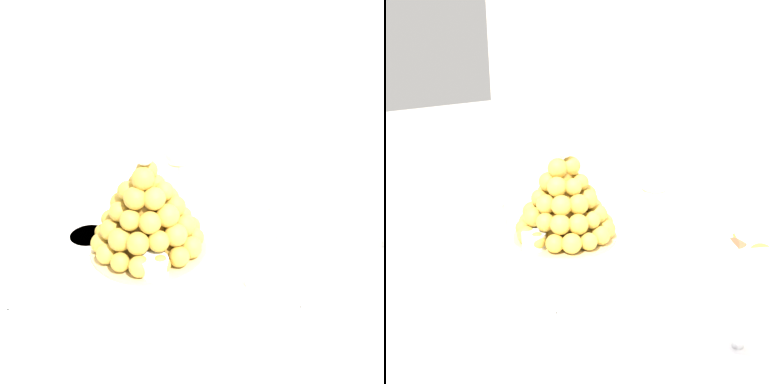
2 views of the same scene
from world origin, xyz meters
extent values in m
cylinder|color=brown|center=(-0.60, 0.38, 0.37)|extent=(0.04, 0.04, 0.73)
cube|color=brown|center=(0.00, 0.00, 0.74)|extent=(1.32, 0.88, 0.02)
cube|color=white|center=(0.00, 0.00, 0.75)|extent=(1.38, 0.94, 0.00)
cube|color=white|center=(0.00, 0.47, 0.58)|extent=(1.38, 0.01, 0.35)
cube|color=white|center=(-0.69, 0.00, 0.58)|extent=(0.01, 0.94, 0.35)
cube|color=white|center=(-0.23, 0.05, 0.76)|extent=(0.54, 0.38, 0.01)
cube|color=white|center=(-0.23, -0.14, 0.77)|extent=(0.54, 0.01, 0.02)
cube|color=white|center=(-0.23, 0.24, 0.77)|extent=(0.54, 0.01, 0.02)
cube|color=white|center=(-0.50, 0.05, 0.77)|extent=(0.01, 0.38, 0.02)
cube|color=white|center=(0.04, 0.05, 0.77)|extent=(0.01, 0.38, 0.02)
cylinder|color=white|center=(-0.23, 0.05, 0.76)|extent=(0.35, 0.35, 0.00)
cylinder|color=tan|center=(-0.25, 0.07, 0.77)|extent=(0.26, 0.26, 0.01)
cone|color=#AC812E|center=(-0.25, 0.07, 0.87)|extent=(0.17, 0.17, 0.19)
sphere|color=gold|center=(-0.15, 0.07, 0.79)|extent=(0.04, 0.04, 0.04)
sphere|color=gold|center=(-0.16, 0.11, 0.80)|extent=(0.05, 0.05, 0.05)
sphere|color=gold|center=(-0.19, 0.15, 0.79)|extent=(0.05, 0.05, 0.05)
sphere|color=gold|center=(-0.22, 0.17, 0.79)|extent=(0.05, 0.05, 0.05)
sphere|color=gold|center=(-0.26, 0.17, 0.80)|extent=(0.04, 0.04, 0.04)
sphere|color=gold|center=(-0.30, 0.16, 0.79)|extent=(0.05, 0.05, 0.05)
sphere|color=gold|center=(-0.34, 0.13, 0.79)|extent=(0.05, 0.05, 0.05)
sphere|color=gold|center=(-0.35, 0.09, 0.79)|extent=(0.04, 0.04, 0.04)
sphere|color=gold|center=(-0.35, 0.05, 0.79)|extent=(0.04, 0.04, 0.04)
sphere|color=gold|center=(-0.34, 0.01, 0.79)|extent=(0.04, 0.04, 0.04)
sphere|color=gold|center=(-0.30, -0.02, 0.79)|extent=(0.04, 0.04, 0.04)
sphere|color=gold|center=(-0.26, -0.03, 0.79)|extent=(0.05, 0.05, 0.05)
sphere|color=gold|center=(-0.22, -0.03, 0.79)|extent=(0.04, 0.04, 0.04)
sphere|color=gold|center=(-0.19, 0.00, 0.79)|extent=(0.04, 0.04, 0.04)
sphere|color=gold|center=(-0.16, 0.03, 0.80)|extent=(0.05, 0.05, 0.05)
sphere|color=gold|center=(-0.18, 0.10, 0.83)|extent=(0.04, 0.04, 0.04)
sphere|color=gold|center=(-0.20, 0.13, 0.83)|extent=(0.05, 0.05, 0.05)
sphere|color=gold|center=(-0.24, 0.15, 0.83)|extent=(0.04, 0.04, 0.04)
sphere|color=gold|center=(-0.28, 0.15, 0.83)|extent=(0.04, 0.04, 0.04)
sphere|color=gold|center=(-0.32, 0.12, 0.83)|extent=(0.04, 0.04, 0.04)
sphere|color=gold|center=(-0.33, 0.09, 0.83)|extent=(0.04, 0.04, 0.04)
sphere|color=gold|center=(-0.33, 0.04, 0.83)|extent=(0.05, 0.05, 0.05)
sphere|color=gold|center=(-0.31, 0.01, 0.83)|extent=(0.05, 0.05, 0.05)
sphere|color=gold|center=(-0.27, -0.01, 0.83)|extent=(0.05, 0.05, 0.05)
sphere|color=gold|center=(-0.23, 0.00, 0.83)|extent=(0.04, 0.04, 0.04)
sphere|color=gold|center=(-0.19, 0.02, 0.83)|extent=(0.05, 0.05, 0.05)
sphere|color=gold|center=(-0.17, 0.06, 0.83)|extent=(0.05, 0.05, 0.05)
sphere|color=gold|center=(-0.21, 0.11, 0.87)|extent=(0.05, 0.05, 0.05)
sphere|color=gold|center=(-0.24, 0.13, 0.87)|extent=(0.05, 0.05, 0.05)
sphere|color=gold|center=(-0.28, 0.12, 0.87)|extent=(0.05, 0.05, 0.05)
sphere|color=gold|center=(-0.31, 0.09, 0.87)|extent=(0.05, 0.05, 0.05)
sphere|color=gold|center=(-0.31, 0.05, 0.87)|extent=(0.04, 0.04, 0.04)
sphere|color=gold|center=(-0.28, 0.02, 0.87)|extent=(0.04, 0.04, 0.04)
sphere|color=gold|center=(-0.24, 0.01, 0.87)|extent=(0.05, 0.05, 0.05)
sphere|color=gold|center=(-0.21, 0.03, 0.87)|extent=(0.05, 0.05, 0.05)
sphere|color=gold|center=(-0.19, 0.07, 0.87)|extent=(0.05, 0.05, 0.05)
sphere|color=gold|center=(-0.23, 0.10, 0.91)|extent=(0.04, 0.04, 0.04)
sphere|color=gold|center=(-0.27, 0.10, 0.91)|extent=(0.04, 0.04, 0.04)
sphere|color=gold|center=(-0.29, 0.07, 0.91)|extent=(0.04, 0.04, 0.04)
sphere|color=gold|center=(-0.27, 0.04, 0.91)|extent=(0.05, 0.05, 0.05)
sphere|color=gold|center=(-0.23, 0.04, 0.91)|extent=(0.05, 0.05, 0.05)
sphere|color=gold|center=(-0.22, 0.07, 0.91)|extent=(0.04, 0.04, 0.04)
sphere|color=gold|center=(-0.25, 0.09, 0.95)|extent=(0.05, 0.05, 0.05)
sphere|color=gold|center=(-0.26, 0.05, 0.95)|extent=(0.05, 0.05, 0.05)
sphere|color=white|center=(-0.25, 0.07, 0.99)|extent=(0.04, 0.04, 0.04)
cylinder|color=silver|center=(-0.43, -0.03, 0.79)|extent=(0.05, 0.05, 0.06)
cylinder|color=gold|center=(-0.43, -0.03, 0.78)|extent=(0.05, 0.05, 0.02)
cylinder|color=#EAC166|center=(-0.43, -0.03, 0.80)|extent=(0.05, 0.05, 0.02)
sphere|color=brown|center=(-0.43, -0.03, 0.81)|extent=(0.02, 0.02, 0.02)
cylinder|color=silver|center=(-0.23, -0.03, 0.79)|extent=(0.06, 0.06, 0.05)
cylinder|color=#F4EAC6|center=(-0.23, -0.03, 0.77)|extent=(0.05, 0.05, 0.02)
cylinder|color=white|center=(-0.23, -0.03, 0.79)|extent=(0.05, 0.05, 0.01)
sphere|color=brown|center=(-0.24, -0.03, 0.80)|extent=(0.02, 0.02, 0.02)
cylinder|color=silver|center=(-0.03, -0.05, 0.79)|extent=(0.06, 0.06, 0.05)
cylinder|color=brown|center=(-0.03, -0.05, 0.77)|extent=(0.05, 0.05, 0.02)
cylinder|color=#8C603D|center=(-0.03, -0.05, 0.79)|extent=(0.05, 0.05, 0.01)
sphere|color=brown|center=(-0.03, -0.05, 0.80)|extent=(0.02, 0.02, 0.02)
cylinder|color=white|center=(-0.39, 0.09, 0.78)|extent=(0.09, 0.09, 0.02)
cylinder|color=#F2CC59|center=(-0.39, 0.09, 0.79)|extent=(0.08, 0.08, 0.00)
cylinder|color=white|center=(0.28, 0.08, 0.76)|extent=(0.12, 0.12, 0.01)
cylinder|color=white|center=(0.28, 0.08, 0.79)|extent=(0.02, 0.02, 0.05)
cylinder|color=white|center=(0.28, 0.08, 0.89)|extent=(0.13, 0.13, 0.15)
cylinder|color=brown|center=(0.30, 0.09, 0.83)|extent=(0.06, 0.05, 0.06)
cylinder|color=yellow|center=(0.27, 0.11, 0.83)|extent=(0.06, 0.05, 0.06)
cylinder|color=#9ED860|center=(0.25, 0.08, 0.83)|extent=(0.06, 0.05, 0.05)
cylinder|color=#E54C47|center=(0.27, 0.06, 0.83)|extent=(0.05, 0.04, 0.05)
cylinder|color=#D199D8|center=(0.29, 0.09, 0.86)|extent=(0.05, 0.05, 0.04)
cylinder|color=#E54C47|center=(0.25, 0.09, 0.86)|extent=(0.05, 0.05, 0.04)
cylinder|color=pink|center=(0.27, 0.05, 0.86)|extent=(0.07, 0.04, 0.07)
cylinder|color=yellow|center=(0.29, 0.11, 0.88)|extent=(0.05, 0.05, 0.05)
cylinder|color=#9ED860|center=(0.26, 0.08, 0.88)|extent=(0.05, 0.05, 0.03)
cylinder|color=#E54C47|center=(0.29, 0.06, 0.88)|extent=(0.05, 0.05, 0.04)
cylinder|color=yellow|center=(0.27, 0.11, 0.90)|extent=(0.05, 0.04, 0.05)
cylinder|color=#72B2E0|center=(0.25, 0.07, 0.90)|extent=(0.05, 0.05, 0.05)
cylinder|color=#F9A54C|center=(0.30, 0.07, 0.90)|extent=(0.06, 0.04, 0.06)
cylinder|color=#D199D8|center=(0.25, 0.10, 0.92)|extent=(0.05, 0.05, 0.05)
cylinder|color=#72B2E0|center=(0.25, 0.06, 0.92)|extent=(0.05, 0.05, 0.05)
cylinder|color=#D199D8|center=(0.29, 0.06, 0.92)|extent=(0.05, 0.05, 0.05)
cylinder|color=#E54C47|center=(0.29, 0.09, 0.92)|extent=(0.05, 0.05, 0.02)
cylinder|color=yellow|center=(0.26, 0.08, 0.94)|extent=(0.05, 0.04, 0.05)
cylinder|color=brown|center=(0.27, 0.05, 0.94)|extent=(0.07, 0.05, 0.07)
cylinder|color=yellow|center=(0.31, 0.07, 0.94)|extent=(0.05, 0.05, 0.05)
cylinder|color=#9ED860|center=(0.28, 0.10, 0.94)|extent=(0.06, 0.05, 0.06)
cylinder|color=silver|center=(-0.19, 0.30, 0.76)|extent=(0.06, 0.06, 0.00)
cylinder|color=silver|center=(-0.19, 0.30, 0.81)|extent=(0.01, 0.01, 0.10)
sphere|color=silver|center=(-0.19, 0.30, 0.90)|extent=(0.08, 0.08, 0.08)
cylinder|color=#EAE08C|center=(-0.19, 0.30, 0.88)|extent=(0.06, 0.06, 0.03)
camera|label=1|loc=(-0.17, -0.84, 1.42)|focal=47.39mm
camera|label=2|loc=(0.75, -0.57, 1.32)|focal=49.60mm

